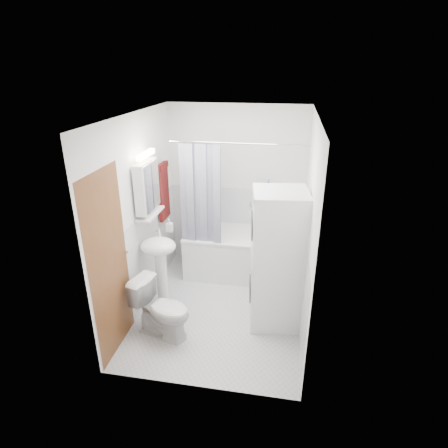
% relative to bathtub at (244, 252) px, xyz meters
% --- Properties ---
extents(floor, '(2.60, 2.60, 0.00)m').
position_rel_bathtub_xyz_m(floor, '(-0.18, -0.92, -0.35)').
color(floor, '#B6B6BA').
rests_on(floor, ground).
extents(room_walls, '(2.60, 2.60, 2.60)m').
position_rel_bathtub_xyz_m(room_walls, '(-0.18, -0.92, 1.13)').
color(room_walls, white).
rests_on(room_walls, ground).
extents(wainscot, '(1.98, 2.58, 2.58)m').
position_rel_bathtub_xyz_m(wainscot, '(-0.18, -0.63, 0.25)').
color(wainscot, white).
rests_on(wainscot, ground).
extents(door, '(0.05, 2.00, 2.00)m').
position_rel_bathtub_xyz_m(door, '(-1.13, -1.47, 0.65)').
color(door, brown).
rests_on(door, ground).
extents(bathtub, '(1.69, 0.80, 0.64)m').
position_rel_bathtub_xyz_m(bathtub, '(0.00, 0.00, 0.00)').
color(bathtub, white).
rests_on(bathtub, ground).
extents(tub_spout, '(0.04, 0.12, 0.04)m').
position_rel_bathtub_xyz_m(tub_spout, '(0.20, 0.33, 0.61)').
color(tub_spout, silver).
rests_on(tub_spout, room_walls).
extents(curtain_rod, '(1.87, 0.02, 0.02)m').
position_rel_bathtub_xyz_m(curtain_rod, '(0.00, -0.34, 1.65)').
color(curtain_rod, silver).
rests_on(curtain_rod, room_walls).
extents(shower_curtain, '(0.55, 0.02, 1.45)m').
position_rel_bathtub_xyz_m(shower_curtain, '(-0.56, -0.34, 0.90)').
color(shower_curtain, '#121940').
rests_on(shower_curtain, curtain_rod).
extents(sink, '(0.44, 0.37, 1.04)m').
position_rel_bathtub_xyz_m(sink, '(-0.93, -0.99, 0.35)').
color(sink, white).
rests_on(sink, ground).
extents(medicine_cabinet, '(0.13, 0.50, 0.71)m').
position_rel_bathtub_xyz_m(medicine_cabinet, '(-1.09, -0.82, 1.21)').
color(medicine_cabinet, white).
rests_on(medicine_cabinet, room_walls).
extents(shelf, '(0.18, 0.54, 0.02)m').
position_rel_bathtub_xyz_m(shelf, '(-1.07, -0.82, 0.85)').
color(shelf, silver).
rests_on(shelf, room_walls).
extents(shower_caddy, '(0.22, 0.06, 0.02)m').
position_rel_bathtub_xyz_m(shower_caddy, '(0.25, 0.32, 0.80)').
color(shower_caddy, silver).
rests_on(shower_caddy, room_walls).
extents(towel, '(0.07, 0.33, 0.81)m').
position_rel_bathtub_xyz_m(towel, '(-1.12, -0.17, 0.93)').
color(towel, '#581412').
rests_on(towel, room_walls).
extents(washer_dryer, '(0.66, 0.65, 1.65)m').
position_rel_bathtub_xyz_m(washer_dryer, '(0.50, -1.04, 0.47)').
color(washer_dryer, white).
rests_on(washer_dryer, ground).
extents(toilet, '(0.76, 0.56, 0.67)m').
position_rel_bathtub_xyz_m(toilet, '(-0.74, -1.53, -0.02)').
color(toilet, white).
rests_on(toilet, ground).
extents(soap_pump, '(0.08, 0.17, 0.08)m').
position_rel_bathtub_xyz_m(soap_pump, '(-0.89, -0.67, 0.59)').
color(soap_pump, gray).
rests_on(soap_pump, sink).
extents(shelf_bottle, '(0.07, 0.18, 0.07)m').
position_rel_bathtub_xyz_m(shelf_bottle, '(-1.07, -0.97, 0.89)').
color(shelf_bottle, gray).
rests_on(shelf_bottle, shelf).
extents(shelf_cup, '(0.10, 0.09, 0.10)m').
position_rel_bathtub_xyz_m(shelf_cup, '(-1.07, -0.70, 0.91)').
color(shelf_cup, gray).
rests_on(shelf_cup, shelf).
extents(shampoo_a, '(0.13, 0.17, 0.13)m').
position_rel_bathtub_xyz_m(shampoo_a, '(0.17, 0.32, 0.87)').
color(shampoo_a, gray).
rests_on(shampoo_a, shower_caddy).
extents(shampoo_b, '(0.08, 0.21, 0.08)m').
position_rel_bathtub_xyz_m(shampoo_b, '(0.29, 0.32, 0.85)').
color(shampoo_b, '#2A53A8').
rests_on(shampoo_b, shower_caddy).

